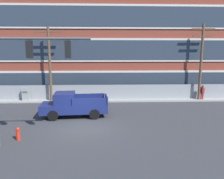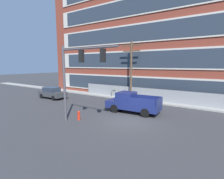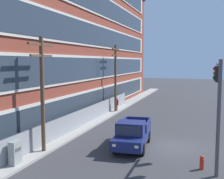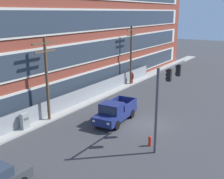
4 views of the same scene
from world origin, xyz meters
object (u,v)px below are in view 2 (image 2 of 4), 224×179
sedan_dark_grey (52,93)px  fire_hydrant (79,116)px  electrical_cabinet (115,92)px  utility_pole_near_corner (131,68)px  traffic_signal_mast (77,69)px  pickup_truck_navy (132,103)px

sedan_dark_grey → fire_hydrant: bearing=-25.7°
sedan_dark_grey → fire_hydrant: size_ratio=5.28×
electrical_cabinet → sedan_dark_grey: bearing=-142.2°
sedan_dark_grey → utility_pole_near_corner: utility_pole_near_corner is taller
utility_pole_near_corner → fire_hydrant: utility_pole_near_corner is taller
electrical_cabinet → fire_hydrant: electrical_cabinet is taller
sedan_dark_grey → electrical_cabinet: (6.84, 5.31, -0.04)m
utility_pole_near_corner → electrical_cabinet: 4.39m
sedan_dark_grey → electrical_cabinet: bearing=37.8°
traffic_signal_mast → utility_pole_near_corner: (-1.08, 10.60, -0.05)m
utility_pole_near_corner → electrical_cabinet: utility_pole_near_corner is taller
pickup_truck_navy → utility_pole_near_corner: size_ratio=0.71×
utility_pole_near_corner → traffic_signal_mast: bearing=-84.2°
traffic_signal_mast → fire_hydrant: 4.05m
electrical_cabinet → utility_pole_near_corner: bearing=-4.1°
pickup_truck_navy → sedan_dark_grey: (-12.42, 0.09, -0.14)m
pickup_truck_navy → fire_hydrant: pickup_truck_navy is taller
electrical_cabinet → traffic_signal_mast: bearing=-71.0°
traffic_signal_mast → pickup_truck_navy: size_ratio=1.14×
pickup_truck_navy → electrical_cabinet: bearing=135.9°
pickup_truck_navy → sedan_dark_grey: pickup_truck_navy is taller
traffic_signal_mast → sedan_dark_grey: 12.39m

